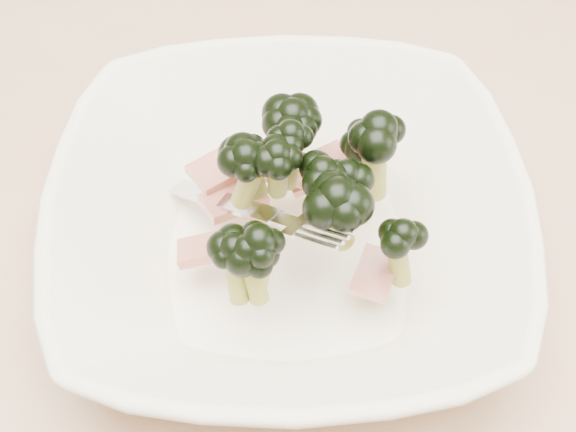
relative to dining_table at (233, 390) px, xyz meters
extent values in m
cube|color=tan|center=(0.00, 0.00, 0.08)|extent=(1.20, 0.80, 0.04)
imported|color=#F0E7CB|center=(0.05, 0.04, 0.14)|extent=(0.34, 0.34, 0.08)
cylinder|color=olive|center=(0.08, 0.05, 0.16)|extent=(0.01, 0.02, 0.03)
ellipsoid|color=black|center=(0.08, 0.05, 0.18)|extent=(0.03, 0.03, 0.03)
cylinder|color=olive|center=(0.02, 0.00, 0.16)|extent=(0.02, 0.01, 0.04)
ellipsoid|color=black|center=(0.02, 0.00, 0.19)|extent=(0.03, 0.03, 0.03)
cylinder|color=olive|center=(0.02, -0.01, 0.16)|extent=(0.02, 0.02, 0.04)
ellipsoid|color=black|center=(0.02, -0.01, 0.18)|extent=(0.03, 0.03, 0.02)
cylinder|color=olive|center=(0.07, 0.01, 0.17)|extent=(0.03, 0.02, 0.04)
ellipsoid|color=black|center=(0.07, 0.01, 0.20)|extent=(0.04, 0.04, 0.03)
cylinder|color=olive|center=(0.11, 0.07, 0.16)|extent=(0.02, 0.02, 0.06)
ellipsoid|color=black|center=(0.11, 0.07, 0.20)|extent=(0.04, 0.04, 0.03)
cylinder|color=olive|center=(0.06, 0.10, 0.16)|extent=(0.03, 0.02, 0.04)
ellipsoid|color=black|center=(0.06, 0.10, 0.18)|extent=(0.04, 0.04, 0.03)
cylinder|color=olive|center=(0.11, 0.00, 0.15)|extent=(0.02, 0.02, 0.04)
ellipsoid|color=black|center=(0.11, 0.00, 0.18)|extent=(0.03, 0.03, 0.03)
cylinder|color=olive|center=(0.02, 0.06, 0.17)|extent=(0.02, 0.02, 0.04)
ellipsoid|color=black|center=(0.02, 0.06, 0.19)|extent=(0.04, 0.04, 0.03)
cylinder|color=olive|center=(0.07, 0.04, 0.18)|extent=(0.02, 0.02, 0.04)
ellipsoid|color=black|center=(0.07, 0.04, 0.20)|extent=(0.03, 0.03, 0.03)
cylinder|color=olive|center=(0.01, 0.00, 0.16)|extent=(0.01, 0.02, 0.04)
ellipsoid|color=black|center=(0.01, 0.00, 0.18)|extent=(0.03, 0.03, 0.03)
cylinder|color=olive|center=(0.05, 0.06, 0.19)|extent=(0.02, 0.02, 0.04)
ellipsoid|color=black|center=(0.05, 0.06, 0.21)|extent=(0.03, 0.03, 0.02)
cylinder|color=olive|center=(0.04, 0.04, 0.19)|extent=(0.01, 0.02, 0.04)
ellipsoid|color=black|center=(0.04, 0.04, 0.21)|extent=(0.03, 0.03, 0.02)
cylinder|color=olive|center=(0.10, 0.09, 0.15)|extent=(0.02, 0.02, 0.03)
ellipsoid|color=black|center=(0.10, 0.09, 0.17)|extent=(0.04, 0.04, 0.03)
cylinder|color=olive|center=(0.02, 0.04, 0.18)|extent=(0.02, 0.02, 0.05)
ellipsoid|color=black|center=(0.02, 0.04, 0.21)|extent=(0.03, 0.03, 0.03)
cylinder|color=olive|center=(0.05, 0.09, 0.16)|extent=(0.02, 0.02, 0.04)
ellipsoid|color=black|center=(0.05, 0.09, 0.18)|extent=(0.03, 0.03, 0.03)
cube|color=maroon|center=(0.01, 0.10, 0.15)|extent=(0.05, 0.05, 0.01)
cube|color=maroon|center=(0.10, 0.00, 0.14)|extent=(0.04, 0.04, 0.01)
cube|color=maroon|center=(-0.01, 0.03, 0.14)|extent=(0.04, 0.02, 0.02)
cube|color=maroon|center=(0.07, 0.09, 0.14)|extent=(0.05, 0.04, 0.02)
cube|color=maroon|center=(0.04, 0.08, 0.16)|extent=(0.05, 0.03, 0.02)
cube|color=maroon|center=(0.01, 0.07, 0.14)|extent=(0.05, 0.04, 0.01)
camera|label=1|loc=(0.01, -0.28, 0.55)|focal=50.00mm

